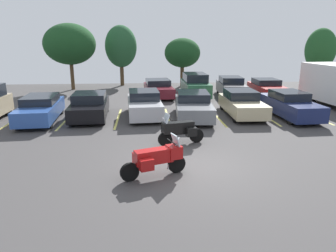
% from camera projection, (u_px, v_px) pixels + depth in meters
% --- Properties ---
extents(ground, '(44.00, 44.00, 0.10)m').
position_uv_depth(ground, '(193.00, 167.00, 11.15)').
color(ground, '#423F3F').
extents(motorcycle_touring, '(2.17, 1.18, 1.37)m').
position_uv_depth(motorcycle_touring, '(156.00, 158.00, 10.13)').
color(motorcycle_touring, black).
rests_on(motorcycle_touring, ground).
extents(motorcycle_second, '(2.03, 1.03, 1.42)m').
position_uv_depth(motorcycle_second, '(179.00, 130.00, 13.21)').
color(motorcycle_second, black).
rests_on(motorcycle_second, ground).
extents(parking_stripes, '(20.19, 4.68, 0.01)m').
position_uv_depth(parking_stripes, '(143.00, 118.00, 17.89)').
color(parking_stripes, '#EAE066').
rests_on(parking_stripes, ground).
extents(car_blue, '(2.15, 4.83, 1.38)m').
position_uv_depth(car_blue, '(41.00, 109.00, 17.14)').
color(car_blue, '#2D519E').
rests_on(car_blue, ground).
extents(car_black, '(2.16, 4.53, 1.43)m').
position_uv_depth(car_black, '(90.00, 106.00, 17.77)').
color(car_black, black).
rests_on(car_black, ground).
extents(car_silver, '(2.10, 4.48, 1.51)m').
position_uv_depth(car_silver, '(144.00, 104.00, 18.08)').
color(car_silver, '#B7B7BC').
rests_on(car_silver, ground).
extents(car_grey, '(2.27, 4.93, 1.43)m').
position_uv_depth(car_grey, '(193.00, 105.00, 17.85)').
color(car_grey, slate).
rests_on(car_grey, ground).
extents(car_champagne, '(1.93, 4.70, 1.45)m').
position_uv_depth(car_champagne, '(242.00, 103.00, 18.43)').
color(car_champagne, '#C1B289').
rests_on(car_champagne, ground).
extents(car_navy, '(1.97, 4.95, 1.48)m').
position_uv_depth(car_navy, '(290.00, 105.00, 18.01)').
color(car_navy, navy).
rests_on(car_navy, ground).
extents(car_far_maroon, '(2.29, 4.55, 1.34)m').
position_uv_depth(car_far_maroon, '(158.00, 89.00, 24.35)').
color(car_far_maroon, maroon).
rests_on(car_far_maroon, ground).
extents(car_far_green, '(1.82, 4.40, 1.82)m').
position_uv_depth(car_far_green, '(195.00, 85.00, 24.30)').
color(car_far_green, '#235638').
rests_on(car_far_green, ground).
extents(car_far_charcoal, '(2.09, 4.44, 1.52)m').
position_uv_depth(car_far_charcoal, '(231.00, 87.00, 24.60)').
color(car_far_charcoal, '#38383D').
rests_on(car_far_charcoal, ground).
extents(car_far_red, '(2.02, 4.46, 1.33)m').
position_uv_depth(car_far_red, '(267.00, 88.00, 24.64)').
color(car_far_red, maroon).
rests_on(car_far_red, ground).
extents(tree_center, '(4.48, 4.48, 5.72)m').
position_uv_depth(tree_center, '(70.00, 44.00, 27.07)').
color(tree_center, '#4C3823').
rests_on(tree_center, ground).
extents(tree_far_left, '(2.84, 2.84, 5.41)m').
position_uv_depth(tree_far_left, '(320.00, 50.00, 29.81)').
color(tree_far_left, '#4C3823').
rests_on(tree_far_left, ground).
extents(tree_rear, '(3.38, 3.38, 4.49)m').
position_uv_depth(tree_rear, '(182.00, 53.00, 29.44)').
color(tree_rear, '#4C3823').
rests_on(tree_rear, ground).
extents(tree_right, '(3.00, 3.00, 5.67)m').
position_uv_depth(tree_right, '(121.00, 47.00, 29.62)').
color(tree_right, '#4C3823').
rests_on(tree_right, ground).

